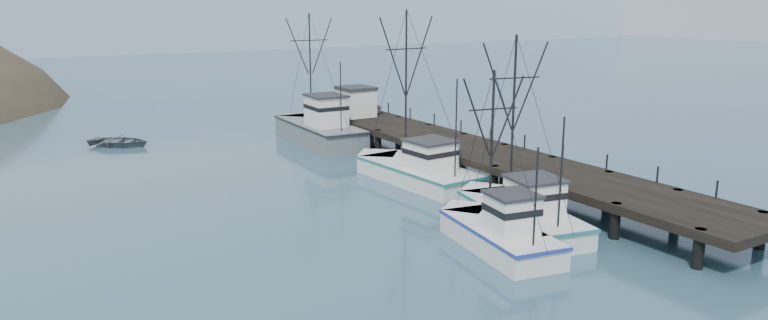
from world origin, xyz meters
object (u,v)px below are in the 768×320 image
Objects in this scene: trawler_mid at (497,233)px; pier at (477,152)px; pickup_truck at (357,107)px; motorboat at (120,146)px; trawler_far at (415,170)px; work_vessel at (318,129)px; trawler_near at (518,213)px; pier_shed at (356,101)px.

pier is at bearing 54.92° from trawler_mid.
motorboat is (-20.55, 6.53, -2.76)m from pickup_truck.
trawler_far is 0.89× the size of work_vessel.
trawler_near reaches higher than trawler_mid.
work_vessel is 2.56× the size of pickup_truck.
work_vessel is (4.03, 29.55, 0.41)m from trawler_mid.
trawler_near is 29.46m from pickup_truck.
pickup_truck is at bearing -66.17° from motorboat.
work_vessel is 5.13m from pickup_truck.
trawler_far is at bearing -90.49° from work_vessel.
pier is 3.95× the size of trawler_near.
pier_shed is 0.59× the size of pickup_truck.
pier is 3.56× the size of trawler_far.
trawler_mid is at bearing -121.03° from motorboat.
trawler_near is at bearing -91.70° from work_vessel.
trawler_mid is at bearing -105.41° from pier_shed.
trawler_far is 3.86× the size of pier_shed.
trawler_near reaches higher than pier.
pickup_truck is at bearing 74.26° from trawler_far.
pier is 17.28m from pier_shed.
trawler_far is at bearing 149.85° from pickup_truck.
trawler_far is at bearing 172.37° from pier.
pier is at bearing -87.60° from pier_shed.
pier_shed is at bearing 75.18° from trawler_far.
pickup_truck is at bearing 14.55° from work_vessel.
pickup_truck is (-0.20, 18.00, 1.07)m from pier.
pier_shed reaches higher than pickup_truck.
trawler_near is 38.44m from motorboat.
work_vessel reaches higher than pier_shed.
work_vessel reaches higher than pickup_truck.
pier_shed is (-0.72, 17.18, 1.73)m from pier.
trawler_far is 17.26m from pier_shed.
motorboat is (-20.75, 24.53, -1.69)m from pier.
trawler_mid is 14.02m from trawler_far.
pickup_truck is 21.74m from motorboat.
pickup_truck reaches higher than pier.
trawler_near is 0.80× the size of work_vessel.
trawler_far reaches higher than trawler_near.
pier is at bearing 62.03° from trawler_near.
pier is 15.65m from trawler_mid.
pier_shed is (5.05, 28.04, 2.60)m from trawler_near.
work_vessel is (-4.95, 16.77, -0.46)m from pier.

